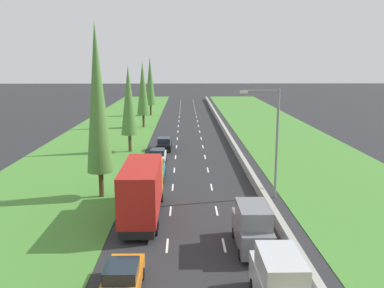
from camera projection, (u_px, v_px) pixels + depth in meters
name	position (u px, v px, depth m)	size (l,w,h in m)	color
ground_plane	(189.00, 135.00, 63.76)	(300.00, 300.00, 0.00)	#28282B
grass_verge_left	(107.00, 135.00, 63.54)	(14.00, 140.00, 0.04)	#478433
grass_verge_right	(282.00, 135.00, 64.00)	(14.00, 140.00, 0.04)	#478433
median_barrier	(226.00, 132.00, 63.78)	(0.44, 120.00, 0.85)	#9E9B93
lane_markings	(189.00, 135.00, 63.76)	(3.64, 116.00, 0.01)	white
orange_sedan_left_lane	(122.00, 280.00, 19.97)	(1.82, 4.50, 1.64)	orange
red_box_truck_left_lane	(143.00, 189.00, 29.56)	(2.46, 9.40, 4.18)	black
silver_van_right_lane	(279.00, 282.00, 18.62)	(1.96, 4.90, 2.82)	silver
grey_van_right_lane	(252.00, 227.00, 24.84)	(1.96, 4.90, 2.82)	slate
teal_sedan_left_lane	(155.00, 172.00, 39.52)	(1.82, 4.50, 1.64)	teal
white_sedan_left_lane	(158.00, 156.00, 45.85)	(1.82, 4.50, 1.64)	white
black_sedan_left_lane	(164.00, 144.00, 52.75)	(1.82, 4.50, 1.64)	black
poplar_tree_second	(98.00, 99.00, 33.09)	(2.16, 2.16, 14.27)	#4C3823
poplar_tree_third	(129.00, 101.00, 50.74)	(2.07, 2.07, 10.63)	#4C3823
poplar_tree_fourth	(143.00, 88.00, 69.78)	(2.08, 2.08, 11.16)	#4C3823
poplar_tree_fifth	(150.00, 81.00, 85.42)	(2.10, 2.10, 12.02)	#4C3823
street_light_mast	(273.00, 136.00, 33.56)	(3.20, 0.28, 9.00)	gray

